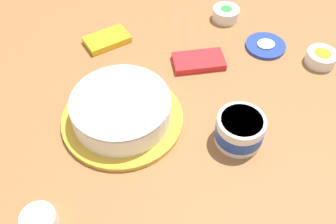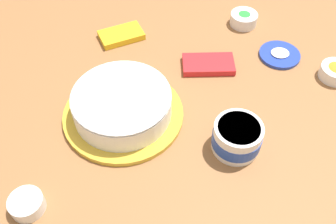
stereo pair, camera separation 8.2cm
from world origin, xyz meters
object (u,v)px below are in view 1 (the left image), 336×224
Objects in this scene: frosting_tub at (240,130)px; sprinkle_bowl_pink at (39,221)px; sprinkle_bowl_green at (226,13)px; sprinkle_bowl_orange at (321,57)px; candy_box_upper at (107,40)px; frosting_tub_lid at (266,46)px; candy_box_lower at (199,61)px; frosted_cake at (121,110)px.

frosting_tub is 0.50m from sprinkle_bowl_pink.
sprinkle_bowl_green is (-0.15, -0.48, -0.02)m from frosting_tub.
sprinkle_bowl_orange is (-0.84, -0.29, 0.00)m from sprinkle_bowl_pink.
sprinkle_bowl_pink is (0.64, 0.57, -0.00)m from sprinkle_bowl_green.
frosting_tub is 1.35× the size of sprinkle_bowl_orange.
sprinkle_bowl_orange reaches higher than candy_box_upper.
sprinkle_bowl_orange reaches higher than frosting_tub_lid.
sprinkle_bowl_orange is at bearing -150.23° from frosting_tub.
sprinkle_bowl_green is at bearing -123.60° from candy_box_lower.
frosting_tub reaches higher than sprinkle_bowl_orange.
frosting_tub_lid is 0.17m from sprinkle_bowl_orange.
frosting_tub_lid is 0.18m from sprinkle_bowl_green.
sprinkle_bowl_pink is at bearing 29.32° from frosting_tub_lid.
frosted_cake is at bearing 18.98° from frosting_tub_lid.
sprinkle_bowl_green is 0.24m from candy_box_lower.
candy_box_lower is (0.35, -0.09, -0.01)m from sprinkle_bowl_orange.
candy_box_upper is at bearing -113.50° from sprinkle_bowl_pink.
frosting_tub_lid is (-0.49, -0.17, -0.04)m from frosted_cake.
frosted_cake reaches higher than candy_box_upper.
sprinkle_bowl_green is 0.58× the size of candy_box_lower.
frosted_cake is at bearing 71.57° from candy_box_upper.
sprinkle_bowl_green is 0.98× the size of sprinkle_bowl_orange.
sprinkle_bowl_orange is at bearing -174.54° from frosted_cake.
sprinkle_bowl_orange is at bearing 139.18° from frosting_tub_lid.
candy_box_upper is (-0.02, -0.32, -0.03)m from frosted_cake.
candy_box_upper reaches higher than frosting_tub_lid.
frosting_tub is 0.97× the size of frosting_tub_lid.
candy_box_upper is (0.60, -0.27, -0.01)m from sprinkle_bowl_orange.
candy_box_lower is 1.12× the size of candy_box_upper.
frosting_tub is at bearing 152.45° from frosted_cake.
frosting_tub is 0.50m from sprinkle_bowl_green.
sprinkle_bowl_green is at bearing 166.30° from candy_box_upper.
sprinkle_bowl_green is at bearing -141.16° from frosted_cake.
frosted_cake is 0.33m from candy_box_upper.
frosted_cake is 3.56× the size of sprinkle_bowl_orange.
frosted_cake is 0.61m from sprinkle_bowl_orange.
frosting_tub is (-0.27, 0.14, -0.00)m from frosted_cake.
candy_box_lower is 0.30m from candy_box_upper.
sprinkle_bowl_green reaches higher than frosting_tub_lid.
frosted_cake is 0.32m from sprinkle_bowl_pink.
frosting_tub_lid is at bearing 111.64° from sprinkle_bowl_green.
candy_box_upper is at bearing 1.81° from sprinkle_bowl_green.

